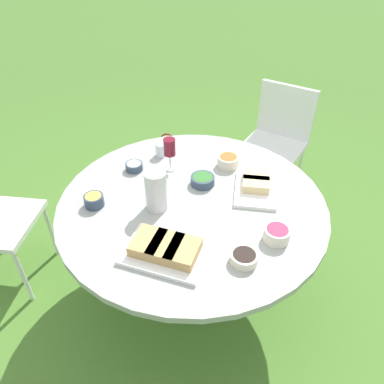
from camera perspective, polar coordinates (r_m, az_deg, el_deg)
ground_plane at (r=2.49m, az=0.00°, el=-14.57°), size 40.00×40.00×0.00m
dining_table at (r=2.01m, az=0.00°, el=-3.41°), size 1.39×1.39×0.74m
chair_near_left at (r=3.03m, az=12.95°, el=8.49°), size 0.45×0.43×0.89m
water_pitcher at (r=1.85m, az=-5.50°, el=0.24°), size 0.12×0.11×0.22m
wine_glass at (r=2.11m, az=-3.45°, el=6.68°), size 0.07×0.07×0.20m
platter_bread_main at (r=2.04m, az=9.68°, el=1.04°), size 0.32×0.37×0.07m
platter_charcuterie at (r=1.66m, az=-4.06°, el=-8.67°), size 0.41×0.33×0.07m
bowl_fries at (r=1.97m, az=-14.72°, el=-1.19°), size 0.10×0.10×0.06m
bowl_salad at (r=2.05m, az=1.63°, el=1.87°), size 0.13×0.13×0.05m
bowl_olives at (r=1.65m, az=7.93°, el=-9.83°), size 0.12×0.12×0.05m
bowl_dip_red at (r=1.76m, az=12.80°, el=-6.20°), size 0.12×0.12×0.07m
bowl_dip_cream at (r=2.19m, az=-8.81°, el=3.91°), size 0.10×0.10×0.04m
bowl_roasted_veg at (r=2.20m, az=5.52°, el=4.79°), size 0.12×0.12×0.06m
cup_water_near at (r=2.29m, az=-4.80°, el=6.45°), size 0.06×0.06×0.08m
handbag at (r=3.42m, az=-3.39°, el=5.35°), size 0.30×0.14×0.37m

